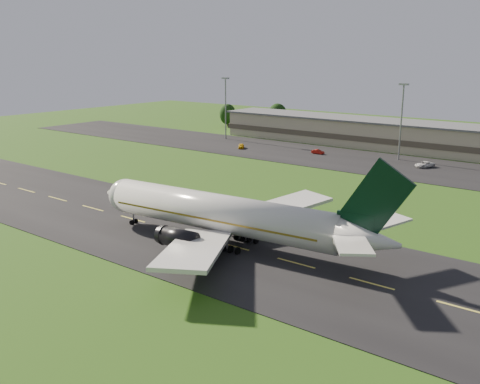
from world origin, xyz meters
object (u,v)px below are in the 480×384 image
Objects in this scene: light_mast_west at (226,101)px; light_mast_centre at (402,113)px; service_vehicle_c at (425,164)px; service_vehicle_a at (241,146)px; airliner at (225,215)px; terminal at (425,138)px; service_vehicle_b at (318,152)px.

light_mast_centre is (60.00, 0.00, 0.00)m from light_mast_west.
service_vehicle_a is at bearing -145.39° from service_vehicle_c.
light_mast_west reaches higher than service_vehicle_a.
airliner is 2.52× the size of light_mast_west.
terminal reaches higher than service_vehicle_b.
airliner is 74.39m from service_vehicle_c.
service_vehicle_b is at bearing -8.67° from light_mast_west.
light_mast_centre is (-1.40, -16.18, 8.75)m from terminal.
airliner is 80.45m from light_mast_centre.
light_mast_centre is at bearing -94.95° from terminal.
service_vehicle_b is 30.51m from service_vehicle_c.
light_mast_centre is at bearing 87.63° from airliner.
light_mast_west reaches higher than terminal.
service_vehicle_c is (30.51, 0.10, 0.10)m from service_vehicle_b.
light_mast_centre is 16.05m from service_vehicle_c.
terminal reaches higher than service_vehicle_a.
terminal is at bearing -46.84° from service_vehicle_b.
light_mast_west reaches higher than service_vehicle_b.
service_vehicle_a is at bearing 120.13° from airliner.
airliner is 13.73× the size of service_vehicle_b.
service_vehicle_b is at bearing -151.53° from service_vehicle_c.
light_mast_west is 3.95× the size of service_vehicle_c.
light_mast_centre is at bearing -75.51° from service_vehicle_b.
service_vehicle_a reaches higher than service_vehicle_b.
service_vehicle_a is 23.81m from service_vehicle_b.
light_mast_west is 5.45× the size of service_vehicle_b.
light_mast_centre is at bearing 175.79° from service_vehicle_c.
light_mast_west is at bearing -165.24° from terminal.
light_mast_centre is at bearing 0.00° from light_mast_west.
terminal is 18.45m from light_mast_centre.
terminal is 38.84× the size of service_vehicle_b.
service_vehicle_b is (38.56, -5.88, -12.02)m from light_mast_west.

